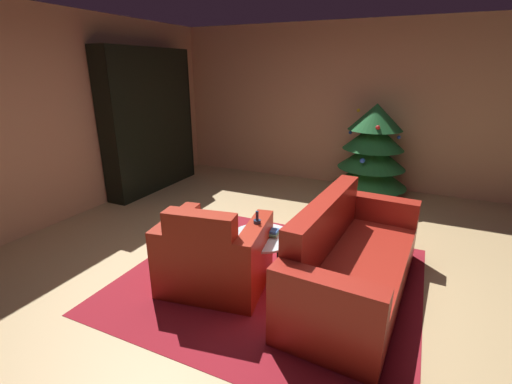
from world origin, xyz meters
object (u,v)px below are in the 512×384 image
object	(u,v)px
couch_red	(351,262)
coffee_table	(262,241)
bookshelf_unit	(155,122)
bottle_on_table	(257,231)
book_stack_on_table	(267,232)
decorated_tree	(372,151)
armchair_red	(214,257)

from	to	relation	value
couch_red	coffee_table	world-z (taller)	couch_red
bookshelf_unit	bottle_on_table	size ratio (longest dim) A/B	7.00
book_stack_on_table	decorated_tree	size ratio (longest dim) A/B	0.16
bookshelf_unit	armchair_red	xyz separation A→B (m)	(2.45, -2.24, -0.79)
armchair_red	coffee_table	bearing A→B (deg)	43.64
armchair_red	bottle_on_table	bearing A→B (deg)	23.10
couch_red	book_stack_on_table	size ratio (longest dim) A/B	8.91
bookshelf_unit	decorated_tree	xyz separation A→B (m)	(3.38, 0.97, -0.37)
bookshelf_unit	armchair_red	size ratio (longest dim) A/B	2.18
book_stack_on_table	bottle_on_table	bearing A→B (deg)	-92.10
bookshelf_unit	couch_red	bearing A→B (deg)	-26.51
bookshelf_unit	coffee_table	distance (m)	3.46
coffee_table	decorated_tree	bearing A→B (deg)	78.56
book_stack_on_table	decorated_tree	world-z (taller)	decorated_tree
bookshelf_unit	decorated_tree	bearing A→B (deg)	16.00
bookshelf_unit	book_stack_on_table	bearing A→B (deg)	-33.57
coffee_table	armchair_red	bearing A→B (deg)	-136.36
armchair_red	book_stack_on_table	xyz separation A→B (m)	(0.37, 0.37, 0.16)
armchair_red	decorated_tree	size ratio (longest dim) A/B	0.71
bottle_on_table	decorated_tree	world-z (taller)	decorated_tree
bookshelf_unit	book_stack_on_table	distance (m)	3.45
armchair_red	coffee_table	distance (m)	0.48
bookshelf_unit	coffee_table	world-z (taller)	bookshelf_unit
armchair_red	book_stack_on_table	world-z (taller)	armchair_red
coffee_table	decorated_tree	distance (m)	2.97
armchair_red	bottle_on_table	world-z (taller)	armchair_red
bottle_on_table	decorated_tree	distance (m)	3.11
bookshelf_unit	coffee_table	size ratio (longest dim) A/B	3.64
book_stack_on_table	bookshelf_unit	bearing A→B (deg)	146.43
couch_red	bottle_on_table	world-z (taller)	couch_red
coffee_table	book_stack_on_table	world-z (taller)	book_stack_on_table
couch_red	decorated_tree	distance (m)	2.81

